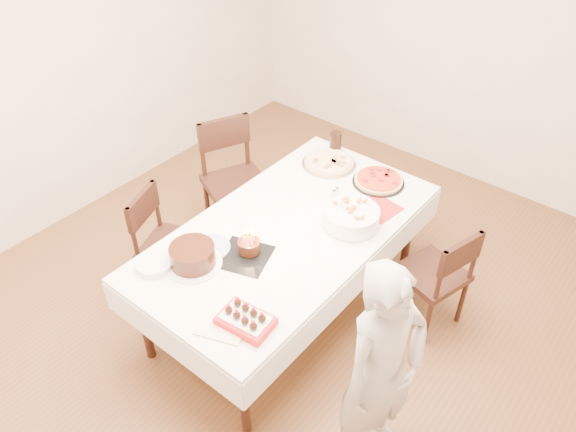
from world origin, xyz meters
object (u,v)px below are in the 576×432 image
Objects in this scene: person at (382,372)px; layer_cake at (193,256)px; dining_table at (288,269)px; pasta_bowl at (352,217)px; strawberry_box at (246,320)px; chair_right_savory at (432,274)px; pizza_white at (329,163)px; taper_candle at (342,209)px; chair_left_dessert at (172,247)px; chair_left_savory at (237,185)px; birthday_cake at (249,242)px; pizza_pepperoni at (378,180)px; cola_glass at (336,142)px.

person is 1.32m from layer_cake.
pasta_bowl reaches higher than dining_table.
strawberry_box is at bearing -14.73° from layer_cake.
chair_right_savory reaches higher than strawberry_box.
layer_cake reaches higher than dining_table.
pasta_bowl is (0.54, -0.50, 0.05)m from pizza_white.
taper_candle is 0.82× the size of strawberry_box.
dining_table is at bearing -131.99° from taper_candle.
layer_cake is (0.52, -0.23, 0.38)m from chair_left_dessert.
strawberry_box is (0.57, -1.57, 0.02)m from pizza_white.
taper_candle is at bearing -162.28° from chair_left_savory.
person is at bearing -27.40° from dining_table.
birthday_cake reaches higher than chair_right_savory.
pizza_white is at bearing -175.01° from pizza_pepperoni.
chair_right_savory is 1.16m from person.
chair_right_savory is at bearing 47.66° from layer_cake.
strawberry_box is (-0.49, -1.32, 0.36)m from chair_right_savory.
strawberry_box reaches higher than dining_table.
dining_table is 1.50× the size of person.
strawberry_box is at bearing -49.65° from birthday_cake.
dining_table is at bearing -102.57° from pizza_pepperoni.
taper_candle is 1.05m from strawberry_box.
taper_candle is 0.90m from cola_glass.
cola_glass is (0.45, 1.38, 0.40)m from chair_left_dessert.
layer_cake is at bearing -110.67° from dining_table.
pizza_pepperoni is at bearing -148.21° from chair_left_dessert.
pizza_white is (-1.31, 1.35, 0.06)m from person.
pizza_white is at bearing 60.56° from person.
birthday_cake is at bearing -119.30° from chair_right_savory.
layer_cake is (-1.07, -1.17, 0.39)m from chair_right_savory.
layer_cake is 0.35m from birthday_cake.
chair_right_savory is 1.84m from chair_left_dessert.
birthday_cake is at bearing 95.12° from person.
birthday_cake is at bearing -115.40° from taper_candle.
pizza_white is at bearing -122.31° from chair_left_savory.
chair_left_dessert is 6.04× the size of birthday_cake.
chair_left_dessert is 1.50m from cola_glass.
pasta_bowl is 0.72m from birthday_cake.
chair_left_dessert is 0.61× the size of person.
layer_cake is 2.44× the size of birthday_cake.
taper_candle is 0.69× the size of layer_cake.
chair_right_savory is at bearing 25.03° from taper_candle.
cola_glass reaches higher than pasta_bowl.
cola_glass is 1.34m from birthday_cake.
cola_glass is 1.61m from layer_cake.
pizza_white is at bearing 99.67° from birthday_cake.
pizza_white is (0.52, 1.19, 0.33)m from chair_left_dessert.
chair_left_savory is at bearing -159.03° from chair_right_savory.
pizza_pepperoni is at bearing -132.71° from chair_left_savory.
person is at bearing -57.35° from pizza_pepperoni.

